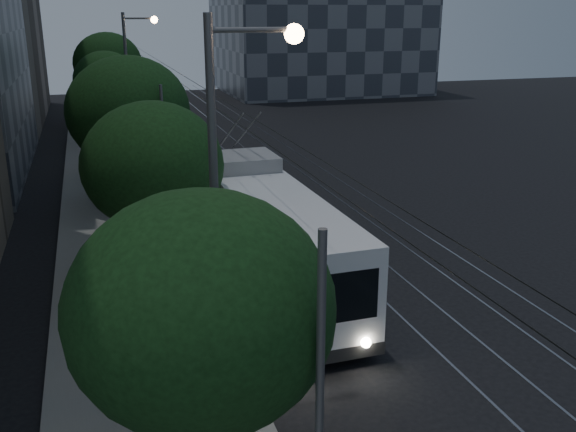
# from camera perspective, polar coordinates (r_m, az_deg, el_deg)

# --- Properties ---
(ground) EXTENTS (120.00, 120.00, 0.00)m
(ground) POSITION_cam_1_polar(r_m,az_deg,el_deg) (21.85, 6.84, -6.63)
(ground) COLOR black
(ground) RESTS_ON ground
(sidewalk) EXTENTS (5.00, 90.00, 0.15)m
(sidewalk) POSITION_cam_1_polar(r_m,az_deg,el_deg) (39.14, -15.63, 3.91)
(sidewalk) COLOR gray
(sidewalk) RESTS_ON ground
(tram_rails) EXTENTS (4.52, 90.00, 0.02)m
(tram_rails) POSITION_cam_1_polar(r_m,az_deg,el_deg) (40.62, -1.37, 4.95)
(tram_rails) COLOR gray
(tram_rails) RESTS_ON ground
(overhead_wires) EXTENTS (2.23, 90.00, 6.00)m
(overhead_wires) POSITION_cam_1_polar(r_m,az_deg,el_deg) (38.65, -12.26, 9.13)
(overhead_wires) COLOR black
(overhead_wires) RESTS_ON ground
(trolleybus) EXTENTS (2.92, 13.02, 5.63)m
(trolleybus) POSITION_cam_1_polar(r_m,az_deg,el_deg) (21.94, -1.95, -1.40)
(trolleybus) COLOR silver
(trolleybus) RESTS_ON ground
(pickup_silver) EXTENTS (3.15, 6.22, 1.69)m
(pickup_silver) POSITION_cam_1_polar(r_m,az_deg,el_deg) (27.87, -8.19, 0.58)
(pickup_silver) COLOR silver
(pickup_silver) RESTS_ON ground
(car_white_a) EXTENTS (2.44, 4.44, 1.43)m
(car_white_a) POSITION_cam_1_polar(r_m,az_deg,el_deg) (33.97, -8.64, 3.45)
(car_white_a) COLOR silver
(car_white_a) RESTS_ON ground
(car_white_b) EXTENTS (2.31, 5.16, 1.47)m
(car_white_b) POSITION_cam_1_polar(r_m,az_deg,el_deg) (38.71, -10.93, 5.10)
(car_white_b) COLOR white
(car_white_b) RESTS_ON ground
(car_white_c) EXTENTS (1.90, 4.01, 1.27)m
(car_white_c) POSITION_cam_1_polar(r_m,az_deg,el_deg) (43.78, -9.62, 6.48)
(car_white_c) COLOR silver
(car_white_c) RESTS_ON ground
(car_white_d) EXTENTS (2.29, 4.62, 1.51)m
(car_white_d) POSITION_cam_1_polar(r_m,az_deg,el_deg) (53.89, -11.20, 8.60)
(car_white_d) COLOR #B5B5B9
(car_white_d) RESTS_ON ground
(tree_0) EXTENTS (4.70, 4.70, 6.16)m
(tree_0) POSITION_cam_1_polar(r_m,az_deg,el_deg) (11.28, -7.71, -8.34)
(tree_0) COLOR black
(tree_0) RESTS_ON ground
(tree_1) EXTENTS (4.62, 4.62, 6.29)m
(tree_1) POSITION_cam_1_polar(r_m,az_deg,el_deg) (21.31, -11.92, 4.40)
(tree_1) COLOR black
(tree_1) RESTS_ON ground
(tree_2) EXTENTS (5.73, 5.73, 7.11)m
(tree_2) POSITION_cam_1_polar(r_m,az_deg,el_deg) (31.08, -13.99, 8.98)
(tree_2) COLOR black
(tree_2) RESTS_ON ground
(tree_3) EXTENTS (3.94, 3.94, 5.69)m
(tree_3) POSITION_cam_1_polar(r_m,az_deg,el_deg) (38.00, -14.55, 9.47)
(tree_3) COLOR black
(tree_3) RESTS_ON ground
(tree_4) EXTENTS (4.38, 4.38, 6.47)m
(tree_4) POSITION_cam_1_polar(r_m,az_deg,el_deg) (46.65, -15.88, 11.52)
(tree_4) COLOR black
(tree_4) RESTS_ON ground
(tree_5) EXTENTS (5.43, 5.43, 7.47)m
(tree_5) POSITION_cam_1_polar(r_m,az_deg,el_deg) (54.88, -15.72, 12.92)
(tree_5) COLOR black
(tree_5) RESTS_ON ground
(streetlamp_near) EXTENTS (2.20, 0.44, 8.94)m
(streetlamp_near) POSITION_cam_1_polar(r_m,az_deg,el_deg) (14.50, -5.08, 3.63)
(streetlamp_near) COLOR #5B5B5E
(streetlamp_near) RESTS_ON ground
(streetlamp_far) EXTENTS (2.20, 0.44, 8.94)m
(streetlamp_far) POSITION_cam_1_polar(r_m,az_deg,el_deg) (42.46, -13.58, 12.47)
(streetlamp_far) COLOR #5B5B5E
(streetlamp_far) RESTS_ON ground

